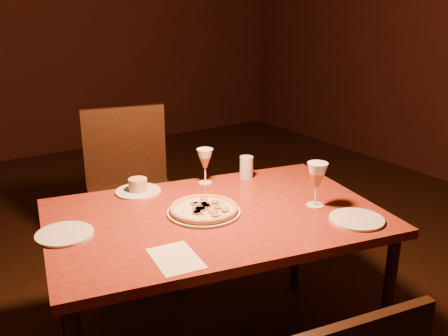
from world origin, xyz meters
TOP-DOWN VIEW (x-y plane):
  - back_wall at (0.00, 3.50)m, footprint 6.00×0.04m
  - dining_table at (0.02, -0.15)m, footprint 1.49×1.11m
  - chair_far at (0.02, 0.75)m, footprint 0.57×0.57m
  - pizza_plate at (-0.02, -0.12)m, footprint 0.30×0.30m
  - ramekin_saucer at (-0.15, 0.24)m, footprint 0.21×0.21m
  - wine_glass_far at (0.17, 0.18)m, footprint 0.08×0.08m
  - wine_glass_right at (0.42, -0.31)m, footprint 0.09×0.09m
  - water_tumbler at (0.37, 0.13)m, footprint 0.07×0.07m
  - side_plate_left at (-0.56, -0.01)m, footprint 0.21×0.21m
  - side_plate_near at (0.45, -0.52)m, footprint 0.22×0.22m
  - menu_card at (-0.30, -0.39)m, footprint 0.17×0.23m

SIDE VIEW (x-z plane):
  - chair_far at x=0.02m, z-range 0.06..1.04m
  - dining_table at x=0.02m, z-range 0.30..1.02m
  - menu_card at x=-0.30m, z-range 0.72..0.72m
  - side_plate_left at x=-0.56m, z-range 0.72..0.73m
  - side_plate_near at x=0.45m, z-range 0.72..0.73m
  - pizza_plate at x=-0.02m, z-range 0.72..0.75m
  - ramekin_saucer at x=-0.15m, z-range 0.71..0.77m
  - water_tumbler at x=0.37m, z-range 0.72..0.83m
  - wine_glass_far at x=0.17m, z-range 0.72..0.89m
  - wine_glass_right at x=0.42m, z-range 0.72..0.91m
  - back_wall at x=0.00m, z-range 0.00..3.00m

